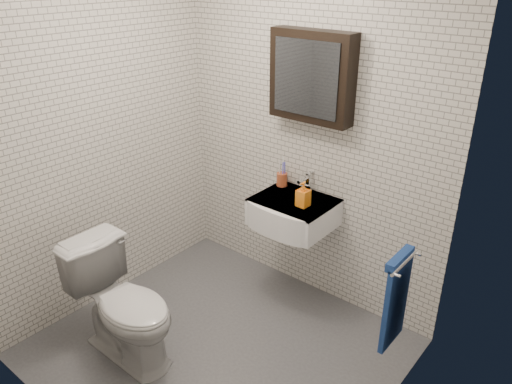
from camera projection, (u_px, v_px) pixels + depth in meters
ground at (218, 347)px, 3.40m from camera, size 2.20×2.00×0.01m
room_shell at (210, 145)px, 2.78m from camera, size 2.22×2.02×2.51m
washbasin at (290, 213)px, 3.57m from camera, size 0.55×0.50×0.20m
faucet at (307, 184)px, 3.64m from camera, size 0.06×0.20×0.15m
mirror_cabinet at (312, 77)px, 3.30m from camera, size 0.60×0.15×0.60m
towel_rail at (396, 296)px, 2.74m from camera, size 0.09×0.30×0.58m
toothbrush_cup at (282, 179)px, 3.75m from camera, size 0.10×0.10×0.22m
soap_bottle at (303, 194)px, 3.43m from camera, size 0.08×0.09×0.18m
toilet at (125, 305)px, 3.20m from camera, size 0.78×0.45×0.79m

